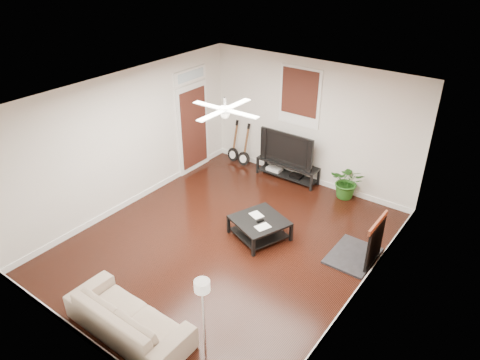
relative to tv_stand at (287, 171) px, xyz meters
name	(u,v)px	position (x,y,z in m)	size (l,w,h in m)	color
room	(226,176)	(0.39, -2.78, 1.19)	(5.01, 6.01, 2.81)	black
brick_accent	(390,197)	(2.88, -1.78, 1.19)	(0.02, 2.20, 2.80)	#A75736
fireplace	(364,239)	(2.59, -1.78, 0.25)	(0.80, 1.10, 0.92)	black
window_back	(300,97)	(0.09, 0.19, 1.74)	(1.00, 0.06, 1.30)	#37160F
door_left	(193,120)	(-2.07, -0.88, 1.04)	(0.08, 1.00, 2.50)	white
tv_stand	(287,171)	(0.00, 0.00, 0.00)	(1.49, 0.40, 0.42)	black
tv	(289,147)	(0.00, 0.02, 0.59)	(1.33, 0.17, 0.77)	black
coffee_table	(259,228)	(0.76, -2.27, -0.02)	(0.90, 0.90, 0.38)	black
sofa	(128,317)	(0.57, -5.28, 0.08)	(1.96, 0.77, 0.57)	tan
floor_lamp	(204,331)	(1.92, -5.18, 0.59)	(0.26, 0.26, 1.60)	silver
potted_plant	(348,181)	(1.47, 0.04, 0.18)	(0.70, 0.61, 0.78)	#235A19
guitar_left	(233,142)	(-1.56, -0.03, 0.33)	(0.33, 0.23, 1.07)	black
guitar_right	(244,146)	(-1.21, -0.06, 0.33)	(0.33, 0.23, 1.07)	black
ceiling_fan	(225,110)	(0.39, -2.78, 2.39)	(1.24, 1.24, 0.32)	white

